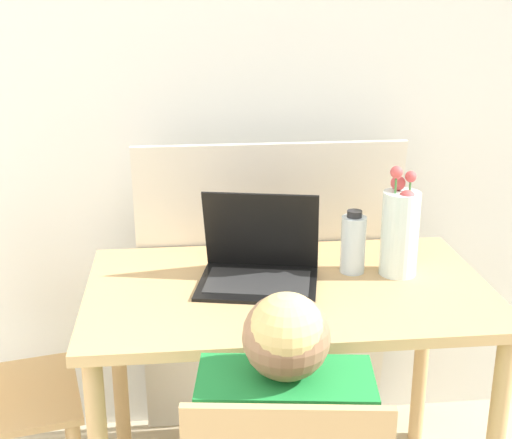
{
  "coord_description": "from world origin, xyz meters",
  "views": [
    {
      "loc": [
        -0.33,
        -0.13,
        1.57
      ],
      "look_at": [
        -0.13,
        1.76,
        0.93
      ],
      "focal_mm": 50.0,
      "sensor_mm": 36.0,
      "label": 1
    }
  ],
  "objects": [
    {
      "name": "dining_table",
      "position": [
        -0.05,
        1.7,
        0.65
      ],
      "size": [
        1.14,
        0.69,
        0.75
      ],
      "color": "tan",
      "rests_on": "ground_plane"
    },
    {
      "name": "flower_vase",
      "position": [
        0.29,
        1.75,
        0.89
      ],
      "size": [
        0.11,
        0.11,
        0.33
      ],
      "color": "silver",
      "rests_on": "dining_table"
    },
    {
      "name": "water_bottle",
      "position": [
        0.16,
        1.78,
        0.84
      ],
      "size": [
        0.07,
        0.07,
        0.19
      ],
      "color": "silver",
      "rests_on": "dining_table"
    },
    {
      "name": "wall_back",
      "position": [
        0.0,
        2.23,
        1.25
      ],
      "size": [
        6.4,
        0.05,
        2.5
      ],
      "color": "silver",
      "rests_on": "ground_plane"
    },
    {
      "name": "cardboard_panel",
      "position": [
        -0.06,
        2.09,
        0.55
      ],
      "size": [
        0.87,
        0.17,
        1.1
      ],
      "color": "silver",
      "rests_on": "ground_plane"
    },
    {
      "name": "laptop",
      "position": [
        -0.12,
        1.75,
        0.81
      ],
      "size": [
        0.38,
        0.33,
        0.26
      ],
      "rotation": [
        0.0,
        0.0,
        -0.21
      ],
      "color": "black",
      "rests_on": "dining_table"
    }
  ]
}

